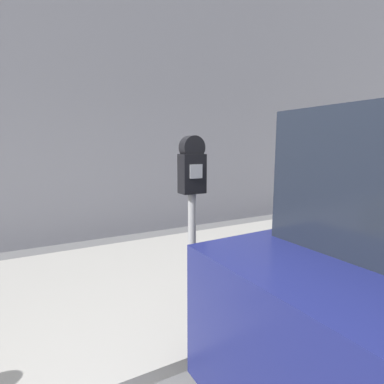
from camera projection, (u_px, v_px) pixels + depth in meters
name	position (u px, v px, depth m)	size (l,w,h in m)	color
sidewalk	(181.00, 274.00, 3.67)	(24.00, 2.80, 0.10)	#9E9B96
building_facade	(124.00, 69.00, 5.17)	(24.00, 0.30, 5.82)	gray
parking_meter	(192.00, 194.00, 2.41)	(0.20, 0.14, 1.58)	gray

